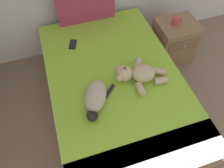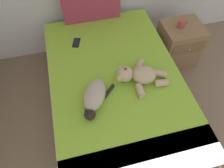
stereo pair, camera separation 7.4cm
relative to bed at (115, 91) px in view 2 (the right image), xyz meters
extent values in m
cube|color=olive|center=(0.00, 0.00, -0.11)|extent=(1.35, 2.07, 0.33)
cube|color=white|center=(0.00, 0.00, 0.16)|extent=(1.31, 2.01, 0.20)
cube|color=#8CB72D|center=(0.00, 0.07, 0.27)|extent=(1.30, 1.86, 0.02)
cube|color=silver|center=(0.00, -0.87, 0.27)|extent=(1.30, 0.33, 0.02)
cube|color=#A5334C|center=(-0.05, 0.96, 0.53)|extent=(0.69, 0.11, 0.50)
ellipsoid|color=tan|center=(-0.25, -0.22, 0.35)|extent=(0.31, 0.39, 0.15)
sphere|color=black|center=(-0.33, -0.39, 0.33)|extent=(0.10, 0.10, 0.10)
cone|color=black|center=(-0.31, -0.40, 0.39)|extent=(0.04, 0.04, 0.04)
cone|color=black|center=(-0.36, -0.38, 0.39)|extent=(0.04, 0.04, 0.04)
cylinder|color=black|center=(-0.11, -0.17, 0.29)|extent=(0.13, 0.14, 0.03)
ellipsoid|color=black|center=(-0.32, -0.29, 0.30)|extent=(0.09, 0.11, 0.04)
ellipsoid|color=tan|center=(0.25, -0.11, 0.36)|extent=(0.27, 0.24, 0.16)
sphere|color=tan|center=(0.08, -0.06, 0.36)|extent=(0.16, 0.16, 0.16)
sphere|color=#9E7F58|center=(0.08, -0.06, 0.41)|extent=(0.06, 0.06, 0.06)
sphere|color=black|center=(0.08, -0.06, 0.44)|extent=(0.02, 0.02, 0.02)
sphere|color=tan|center=(0.01, -0.10, 0.36)|extent=(0.06, 0.06, 0.06)
sphere|color=tan|center=(0.04, 0.01, 0.36)|extent=(0.06, 0.06, 0.06)
cylinder|color=tan|center=(0.17, -0.25, 0.31)|extent=(0.07, 0.14, 0.07)
cylinder|color=tan|center=(0.40, -0.22, 0.31)|extent=(0.13, 0.08, 0.07)
cylinder|color=tan|center=(0.26, 0.04, 0.31)|extent=(0.13, 0.15, 0.07)
cylinder|color=tan|center=(0.43, -0.11, 0.31)|extent=(0.14, 0.12, 0.07)
cube|color=black|center=(-0.31, 0.57, 0.28)|extent=(0.12, 0.16, 0.01)
cube|color=black|center=(-0.31, 0.57, 0.29)|extent=(0.10, 0.14, 0.00)
cube|color=olive|center=(0.99, 0.51, 0.01)|extent=(0.49, 0.43, 0.57)
cube|color=brown|center=(0.99, 0.29, 0.14)|extent=(0.42, 0.01, 0.16)
sphere|color=#B2B2B7|center=(0.99, 0.28, 0.14)|extent=(0.02, 0.02, 0.02)
cylinder|color=#B23F3F|center=(0.94, 0.52, 0.34)|extent=(0.08, 0.08, 0.09)
torus|color=#B23F3F|center=(0.99, 0.52, 0.35)|extent=(0.06, 0.01, 0.06)
camera|label=1|loc=(-0.42, -1.23, 1.94)|focal=33.56mm
camera|label=2|loc=(-0.35, -1.25, 1.94)|focal=33.56mm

